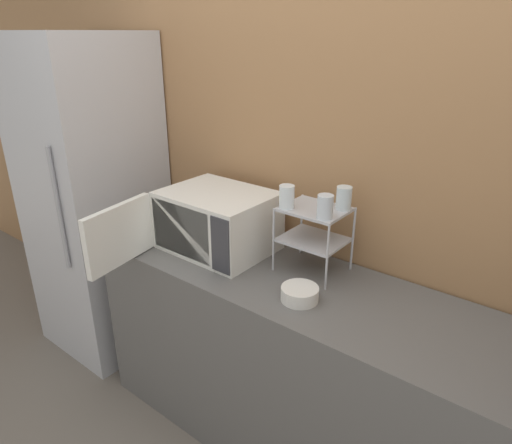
% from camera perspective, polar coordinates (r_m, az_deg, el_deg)
% --- Properties ---
extents(wall_back, '(8.00, 0.06, 2.60)m').
position_cam_1_polar(wall_back, '(2.12, 10.16, 5.35)').
color(wall_back, '#9E7047').
rests_on(wall_back, ground_plane).
extents(counter, '(1.96, 0.60, 0.92)m').
position_cam_1_polar(counter, '(2.26, 4.28, -17.44)').
color(counter, '#595654').
rests_on(counter, ground_plane).
extents(microwave, '(0.54, 0.80, 0.29)m').
position_cam_1_polar(microwave, '(2.22, -5.40, 0.07)').
color(microwave, silver).
rests_on(microwave, counter).
extents(dish_rack, '(0.28, 0.23, 0.30)m').
position_cam_1_polar(dish_rack, '(1.99, 7.25, -0.49)').
color(dish_rack, '#B2B2B7').
rests_on(dish_rack, counter).
extents(glass_front_left, '(0.07, 0.07, 0.10)m').
position_cam_1_polar(glass_front_left, '(1.94, 3.87, 3.18)').
color(glass_front_left, silver).
rests_on(glass_front_left, dish_rack).
extents(glass_back_right, '(0.07, 0.07, 0.10)m').
position_cam_1_polar(glass_back_right, '(1.96, 10.92, 2.97)').
color(glass_back_right, silver).
rests_on(glass_back_right, dish_rack).
extents(glass_front_right, '(0.07, 0.07, 0.10)m').
position_cam_1_polar(glass_front_right, '(1.84, 8.64, 1.89)').
color(glass_front_right, silver).
rests_on(glass_front_right, dish_rack).
extents(bowl, '(0.15, 0.15, 0.06)m').
position_cam_1_polar(bowl, '(1.85, 5.48, -8.95)').
color(bowl, silver).
rests_on(bowl, counter).
extents(refrigerator, '(0.69, 0.66, 1.93)m').
position_cam_1_polar(refrigerator, '(2.94, -19.54, 2.41)').
color(refrigerator, '#B7B7BC').
rests_on(refrigerator, ground_plane).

